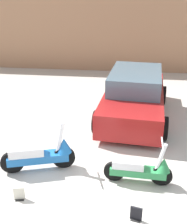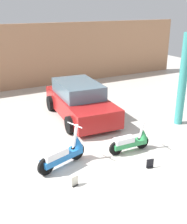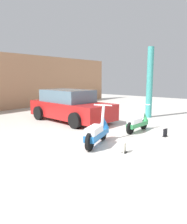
{
  "view_description": "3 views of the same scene",
  "coord_description": "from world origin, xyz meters",
  "px_view_note": "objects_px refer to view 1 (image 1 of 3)",
  "views": [
    {
      "loc": [
        0.54,
        -4.04,
        3.57
      ],
      "look_at": [
        -0.22,
        2.3,
        0.74
      ],
      "focal_mm": 45.0,
      "sensor_mm": 36.0,
      "label": 1
    },
    {
      "loc": [
        -3.64,
        -5.4,
        4.09
      ],
      "look_at": [
        0.56,
        2.29,
        0.75
      ],
      "focal_mm": 45.0,
      "sensor_mm": 36.0,
      "label": 2
    },
    {
      "loc": [
        -5.93,
        -2.85,
        1.9
      ],
      "look_at": [
        0.15,
        2.01,
        0.64
      ],
      "focal_mm": 35.0,
      "sensor_mm": 36.0,
      "label": 3
    }
  ],
  "objects_px": {
    "placard_near_right_scooter": "(136,214)",
    "scooter_front_right": "(141,168)",
    "scooter_front_left": "(41,154)",
    "car_rear_left": "(134,96)",
    "placard_near_left_scooter": "(19,194)"
  },
  "relations": [
    {
      "from": "scooter_front_right",
      "to": "placard_near_left_scooter",
      "type": "xyz_separation_m",
      "value": [
        -2.21,
        -0.76,
        -0.22
      ]
    },
    {
      "from": "car_rear_left",
      "to": "placard_near_right_scooter",
      "type": "relative_size",
      "value": 15.75
    },
    {
      "from": "placard_near_left_scooter",
      "to": "car_rear_left",
      "type": "bearing_deg",
      "value": 62.19
    },
    {
      "from": "placard_near_left_scooter",
      "to": "scooter_front_right",
      "type": "bearing_deg",
      "value": 18.89
    },
    {
      "from": "scooter_front_right",
      "to": "placard_near_right_scooter",
      "type": "distance_m",
      "value": 1.04
    },
    {
      "from": "placard_near_right_scooter",
      "to": "scooter_front_right",
      "type": "bearing_deg",
      "value": 84.26
    },
    {
      "from": "scooter_front_right",
      "to": "placard_near_right_scooter",
      "type": "height_order",
      "value": "scooter_front_right"
    },
    {
      "from": "car_rear_left",
      "to": "placard_near_right_scooter",
      "type": "xyz_separation_m",
      "value": [
        0.0,
        -4.25,
        -0.53
      ]
    },
    {
      "from": "car_rear_left",
      "to": "scooter_front_right",
      "type": "bearing_deg",
      "value": 7.09
    },
    {
      "from": "placard_near_left_scooter",
      "to": "placard_near_right_scooter",
      "type": "relative_size",
      "value": 1.0
    },
    {
      "from": "car_rear_left",
      "to": "placard_near_right_scooter",
      "type": "height_order",
      "value": "car_rear_left"
    },
    {
      "from": "scooter_front_left",
      "to": "placard_near_right_scooter",
      "type": "relative_size",
      "value": 5.83
    },
    {
      "from": "scooter_front_right",
      "to": "placard_near_right_scooter",
      "type": "bearing_deg",
      "value": -93.2
    },
    {
      "from": "car_rear_left",
      "to": "placard_near_left_scooter",
      "type": "height_order",
      "value": "car_rear_left"
    },
    {
      "from": "car_rear_left",
      "to": "placard_near_left_scooter",
      "type": "xyz_separation_m",
      "value": [
        -2.11,
        -4.0,
        -0.53
      ]
    }
  ]
}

